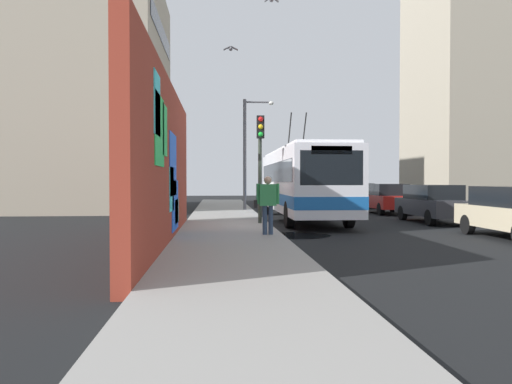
% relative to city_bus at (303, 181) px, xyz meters
% --- Properties ---
extents(ground_plane, '(80.00, 80.00, 0.00)m').
position_rel_city_bus_xyz_m(ground_plane, '(-3.75, 1.80, -1.75)').
color(ground_plane, black).
extents(sidewalk_slab, '(48.00, 3.20, 0.15)m').
position_rel_city_bus_xyz_m(sidewalk_slab, '(-3.75, 3.40, -1.67)').
color(sidewalk_slab, gray).
rests_on(sidewalk_slab, ground_plane).
extents(graffiti_wall, '(13.21, 0.32, 4.44)m').
position_rel_city_bus_xyz_m(graffiti_wall, '(-8.16, 5.15, 0.47)').
color(graffiti_wall, maroon).
rests_on(graffiti_wall, ground_plane).
extents(building_far_left, '(11.92, 7.69, 13.71)m').
position_rel_city_bus_xyz_m(building_far_left, '(9.32, 11.00, 5.11)').
color(building_far_left, '#9E937F').
rests_on(building_far_left, ground_plane).
extents(building_far_right, '(8.46, 9.99, 21.43)m').
position_rel_city_bus_xyz_m(building_far_right, '(11.77, -15.20, 8.97)').
color(building_far_right, '#9E937F').
rests_on(building_far_right, ground_plane).
extents(city_bus, '(11.56, 2.52, 4.91)m').
position_rel_city_bus_xyz_m(city_bus, '(0.00, 0.00, 0.00)').
color(city_bus, silver).
rests_on(city_bus, ground_plane).
extents(parked_car_dark_gray, '(4.44, 1.73, 1.58)m').
position_rel_city_bus_xyz_m(parked_car_dark_gray, '(-1.72, -5.20, -0.91)').
color(parked_car_dark_gray, '#38383D').
rests_on(parked_car_dark_gray, ground_plane).
extents(parked_car_red, '(4.08, 1.79, 1.58)m').
position_rel_city_bus_xyz_m(parked_car_red, '(4.04, -5.20, -0.92)').
color(parked_car_red, '#B21E19').
rests_on(parked_car_red, ground_plane).
extents(parked_car_black, '(4.69, 1.93, 1.58)m').
position_rel_city_bus_xyz_m(parked_car_black, '(10.25, -5.20, -0.91)').
color(parked_car_black, black).
rests_on(parked_car_black, ground_plane).
extents(pedestrian_at_curb, '(0.23, 0.77, 1.74)m').
position_rel_city_bus_xyz_m(pedestrian_at_curb, '(-7.18, 2.26, -0.57)').
color(pedestrian_at_curb, '#2D3F59').
rests_on(pedestrian_at_curb, sidewalk_slab).
extents(traffic_light, '(0.49, 0.28, 4.05)m').
position_rel_city_bus_xyz_m(traffic_light, '(-3.24, 2.15, 1.13)').
color(traffic_light, '#2D382D').
rests_on(traffic_light, sidewalk_slab).
extents(street_lamp, '(0.44, 1.69, 6.08)m').
position_rel_city_bus_xyz_m(street_lamp, '(5.80, 2.05, 1.92)').
color(street_lamp, '#4C4C51').
rests_on(street_lamp, sidewalk_slab).
extents(curbside_puddle, '(2.11, 2.11, 0.00)m').
position_rel_city_bus_xyz_m(curbside_puddle, '(-6.19, 1.20, -1.74)').
color(curbside_puddle, black).
rests_on(curbside_puddle, ground_plane).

